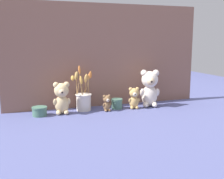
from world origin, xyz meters
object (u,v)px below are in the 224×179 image
Objects in this scene: teddy_bear_tiny at (107,103)px; flower_vase at (84,98)px; decorative_tin_tall at (40,111)px; decorative_tin_short at (117,104)px; teddy_bear_medium at (62,97)px; teddy_bear_small at (134,97)px; teddy_bear_large at (150,87)px.

flower_vase is at bearing 152.23° from teddy_bear_tiny.
decorative_tin_tall is 0.55m from decorative_tin_short.
teddy_bear_tiny is 0.10m from decorative_tin_short.
teddy_bear_medium is 0.52m from teddy_bear_small.
teddy_bear_medium is 0.68× the size of flower_vase.
teddy_bear_large is at bearing -5.71° from flower_vase.
teddy_bear_small is 1.91× the size of decorative_tin_short.
teddy_bear_small is 0.67m from decorative_tin_tall.
teddy_bear_small is 1.57× the size of decorative_tin_tall.
flower_vase reaches higher than teddy_bear_small.
decorative_tin_tall is 1.21× the size of decorative_tin_short.
teddy_bear_small is 0.49× the size of flower_vase.
decorative_tin_short is (0.09, 0.04, -0.02)m from teddy_bear_tiny.
teddy_bear_tiny is (-0.34, -0.03, -0.08)m from teddy_bear_large.
teddy_bear_tiny is at bearing -3.23° from decorative_tin_tall.
teddy_bear_large is 0.81m from decorative_tin_tall.
teddy_bear_tiny reaches higher than decorative_tin_short.
teddy_bear_small is (0.52, -0.02, -0.03)m from teddy_bear_medium.
teddy_bear_small is at bearing -2.22° from teddy_bear_medium.
teddy_bear_small reaches higher than decorative_tin_short.
flower_vase is 0.25m from decorative_tin_short.
teddy_bear_small is (-0.13, -0.02, -0.06)m from teddy_bear_large.
decorative_tin_short is (0.55, 0.02, 0.01)m from decorative_tin_tall.
teddy_bear_large is 1.26× the size of teddy_bear_medium.
teddy_bear_small is 0.13m from decorative_tin_short.
teddy_bear_medium reaches higher than teddy_bear_tiny.
flower_vase is (0.16, 0.05, -0.03)m from teddy_bear_medium.
teddy_bear_large is at bearing 4.76° from teddy_bear_tiny.
teddy_bear_large is 3.37× the size of decorative_tin_short.
teddy_bear_medium is at bearing -179.85° from teddy_bear_large.
teddy_bear_small is at bearing -170.84° from teddy_bear_large.
teddy_bear_tiny is at bearing -154.34° from decorative_tin_short.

